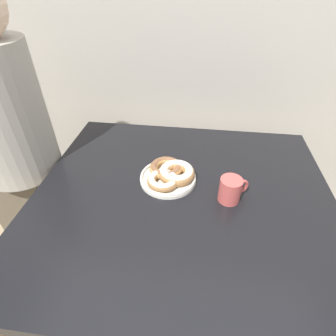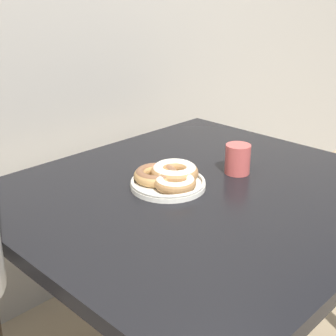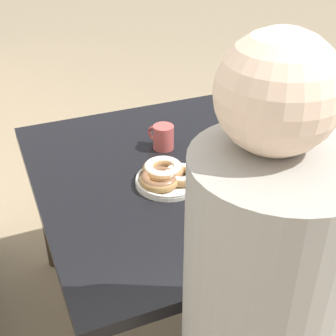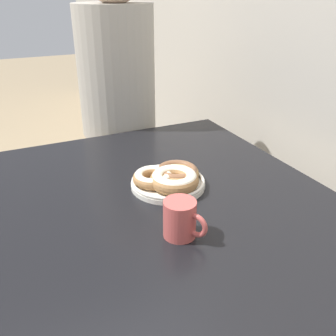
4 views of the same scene
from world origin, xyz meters
The scene contains 4 objects.
dining_table centered at (0.00, 0.38, 0.64)m, with size 1.09×0.99×0.71m.
donut_plate centered at (-0.06, 0.46, 0.74)m, with size 0.24×0.22×0.06m.
coffee_mug centered at (0.17, 0.38, 0.76)m, with size 0.11×0.08×0.09m.
person_figure centered at (-0.73, 0.52, 0.74)m, with size 0.34×0.32×1.38m.
Camera 4 is at (0.81, 0.05, 1.24)m, focal length 40.00 mm.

